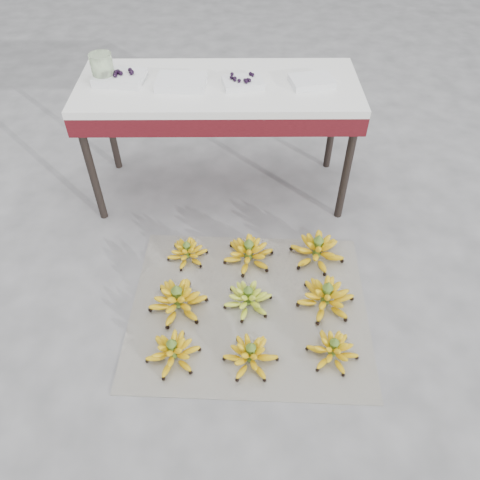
{
  "coord_description": "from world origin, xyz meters",
  "views": [
    {
      "loc": [
        0.01,
        -1.47,
        2.03
      ],
      "look_at": [
        0.02,
        0.26,
        0.29
      ],
      "focal_mm": 35.0,
      "sensor_mm": 36.0,
      "label": 1
    }
  ],
  "objects_px": {
    "bunch_mid_right": "(326,297)",
    "tray_far_right": "(312,81)",
    "bunch_back_right": "(317,250)",
    "tray_right": "(243,82)",
    "bunch_front_right": "(333,349)",
    "bunch_front_center": "(251,355)",
    "newspaper_mat": "(249,307)",
    "bunch_mid_left": "(178,300)",
    "tray_left": "(181,82)",
    "bunch_front_left": "(173,351)",
    "bunch_back_left": "(187,252)",
    "bunch_mid_center": "(248,298)",
    "bunch_back_center": "(249,253)",
    "glass_jar": "(102,68)",
    "vendor_table": "(219,97)",
    "tray_far_left": "(120,77)"
  },
  "relations": [
    {
      "from": "bunch_front_right",
      "to": "tray_far_left",
      "type": "distance_m",
      "value": 1.89
    },
    {
      "from": "bunch_back_center",
      "to": "bunch_mid_center",
      "type": "bearing_deg",
      "value": -96.87
    },
    {
      "from": "tray_far_left",
      "to": "tray_right",
      "type": "relative_size",
      "value": 1.22
    },
    {
      "from": "bunch_front_center",
      "to": "bunch_mid_center",
      "type": "height_order",
      "value": "same"
    },
    {
      "from": "bunch_front_left",
      "to": "tray_left",
      "type": "xyz_separation_m",
      "value": [
        0.0,
        1.27,
        0.74
      ]
    },
    {
      "from": "bunch_back_right",
      "to": "tray_far_right",
      "type": "bearing_deg",
      "value": 81.78
    },
    {
      "from": "tray_right",
      "to": "vendor_table",
      "type": "bearing_deg",
      "value": 167.77
    },
    {
      "from": "newspaper_mat",
      "to": "bunch_front_right",
      "type": "relative_size",
      "value": 3.94
    },
    {
      "from": "bunch_front_center",
      "to": "bunch_back_left",
      "type": "xyz_separation_m",
      "value": [
        -0.35,
        0.68,
        -0.01
      ]
    },
    {
      "from": "bunch_mid_center",
      "to": "bunch_back_right",
      "type": "xyz_separation_m",
      "value": [
        0.41,
        0.34,
        0.01
      ]
    },
    {
      "from": "bunch_front_right",
      "to": "bunch_back_left",
      "type": "bearing_deg",
      "value": 159.04
    },
    {
      "from": "bunch_front_right",
      "to": "bunch_back_center",
      "type": "distance_m",
      "value": 0.75
    },
    {
      "from": "bunch_front_center",
      "to": "bunch_front_right",
      "type": "relative_size",
      "value": 1.07
    },
    {
      "from": "newspaper_mat",
      "to": "bunch_front_right",
      "type": "distance_m",
      "value": 0.5
    },
    {
      "from": "bunch_front_right",
      "to": "bunch_front_center",
      "type": "bearing_deg",
      "value": -155.69
    },
    {
      "from": "bunch_back_center",
      "to": "tray_right",
      "type": "relative_size",
      "value": 1.28
    },
    {
      "from": "bunch_mid_right",
      "to": "tray_far_right",
      "type": "distance_m",
      "value": 1.21
    },
    {
      "from": "bunch_back_center",
      "to": "vendor_table",
      "type": "relative_size",
      "value": 0.2
    },
    {
      "from": "bunch_front_left",
      "to": "bunch_back_right",
      "type": "relative_size",
      "value": 0.73
    },
    {
      "from": "bunch_back_right",
      "to": "tray_left",
      "type": "height_order",
      "value": "tray_left"
    },
    {
      "from": "tray_left",
      "to": "glass_jar",
      "type": "relative_size",
      "value": 1.83
    },
    {
      "from": "bunch_front_center",
      "to": "tray_far_right",
      "type": "relative_size",
      "value": 1.27
    },
    {
      "from": "bunch_mid_center",
      "to": "glass_jar",
      "type": "distance_m",
      "value": 1.52
    },
    {
      "from": "bunch_mid_right",
      "to": "tray_far_right",
      "type": "xyz_separation_m",
      "value": [
        -0.04,
        0.97,
        0.73
      ]
    },
    {
      "from": "bunch_mid_right",
      "to": "tray_right",
      "type": "bearing_deg",
      "value": 116.23
    },
    {
      "from": "bunch_front_right",
      "to": "tray_right",
      "type": "xyz_separation_m",
      "value": [
        -0.42,
        1.27,
        0.74
      ]
    },
    {
      "from": "tray_far_right",
      "to": "glass_jar",
      "type": "height_order",
      "value": "glass_jar"
    },
    {
      "from": "tray_far_left",
      "to": "tray_left",
      "type": "xyz_separation_m",
      "value": [
        0.35,
        -0.05,
        -0.0
      ]
    },
    {
      "from": "bunch_back_right",
      "to": "tray_right",
      "type": "height_order",
      "value": "tray_right"
    },
    {
      "from": "bunch_front_center",
      "to": "bunch_front_left",
      "type": "bearing_deg",
      "value": -161.28
    },
    {
      "from": "bunch_front_left",
      "to": "vendor_table",
      "type": "distance_m",
      "value": 1.46
    },
    {
      "from": "tray_left",
      "to": "tray_far_left",
      "type": "bearing_deg",
      "value": 171.29
    },
    {
      "from": "bunch_front_center",
      "to": "glass_jar",
      "type": "distance_m",
      "value": 1.77
    },
    {
      "from": "bunch_back_right",
      "to": "glass_jar",
      "type": "xyz_separation_m",
      "value": [
        -1.22,
        0.67,
        0.78
      ]
    },
    {
      "from": "newspaper_mat",
      "to": "tray_far_right",
      "type": "xyz_separation_m",
      "value": [
        0.36,
        0.99,
        0.79
      ]
    },
    {
      "from": "bunch_mid_left",
      "to": "tray_left",
      "type": "xyz_separation_m",
      "value": [
        0.0,
        0.97,
        0.73
      ]
    },
    {
      "from": "bunch_mid_right",
      "to": "vendor_table",
      "type": "xyz_separation_m",
      "value": [
        -0.57,
        0.99,
        0.62
      ]
    },
    {
      "from": "bunch_front_right",
      "to": "bunch_back_left",
      "type": "xyz_separation_m",
      "value": [
        -0.75,
        0.66,
        -0.0
      ]
    },
    {
      "from": "bunch_front_center",
      "to": "vendor_table",
      "type": "distance_m",
      "value": 1.48
    },
    {
      "from": "tray_left",
      "to": "tray_far_right",
      "type": "bearing_deg",
      "value": 0.92
    },
    {
      "from": "newspaper_mat",
      "to": "bunch_mid_left",
      "type": "bearing_deg",
      "value": 179.68
    },
    {
      "from": "bunch_back_left",
      "to": "tray_right",
      "type": "xyz_separation_m",
      "value": [
        0.33,
        0.61,
        0.74
      ]
    },
    {
      "from": "bunch_front_right",
      "to": "tray_far_right",
      "type": "distance_m",
      "value": 1.48
    },
    {
      "from": "bunch_front_left",
      "to": "bunch_back_center",
      "type": "relative_size",
      "value": 0.84
    },
    {
      "from": "bunch_mid_center",
      "to": "glass_jar",
      "type": "bearing_deg",
      "value": 138.62
    },
    {
      "from": "newspaper_mat",
      "to": "bunch_back_right",
      "type": "height_order",
      "value": "bunch_back_right"
    },
    {
      "from": "bunch_front_center",
      "to": "bunch_front_right",
      "type": "xyz_separation_m",
      "value": [
        0.4,
        0.03,
        -0.0
      ]
    },
    {
      "from": "tray_far_right",
      "to": "vendor_table",
      "type": "bearing_deg",
      "value": 177.93
    },
    {
      "from": "bunch_back_center",
      "to": "newspaper_mat",
      "type": "bearing_deg",
      "value": -95.97
    },
    {
      "from": "bunch_back_left",
      "to": "tray_far_left",
      "type": "relative_size",
      "value": 0.91
    }
  ]
}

